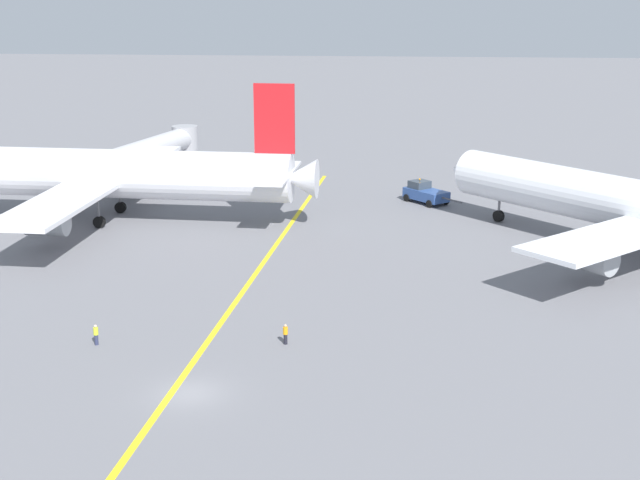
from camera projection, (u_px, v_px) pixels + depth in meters
ground_plane at (190, 393)px, 57.29m from camera, size 600.00×600.00×0.00m
taxiway_stripe at (212, 335)px, 66.93m from camera, size 7.01×119.85×0.01m
airliner_at_gate_left at (82, 174)px, 99.21m from camera, size 54.02×43.48×15.58m
pushback_tug at (425, 193)px, 108.17m from camera, size 6.99×7.53×2.85m
ground_crew_marshaller_foreground at (96, 334)px, 64.91m from camera, size 0.36×0.36×1.57m
ground_crew_ramp_agent_by_cones at (285, 334)px, 65.04m from camera, size 0.36×0.36×1.55m
jet_bridge at (158, 147)px, 123.28m from camera, size 8.25×22.58×5.77m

